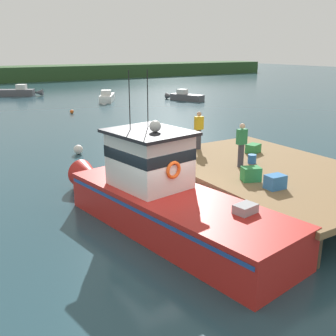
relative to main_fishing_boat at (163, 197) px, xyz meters
The scene contains 14 objects.
ground_plane 1.01m from the main_fishing_boat, behind, with size 200.00×200.00×0.00m, color #23424C.
dock 4.69m from the main_fishing_boat, ahead, with size 6.00×9.00×1.20m.
main_fishing_boat is the anchor object (origin of this frame).
crate_single_far 3.11m from the main_fishing_boat, 12.66° to the right, with size 0.60×0.44×0.47m, color #2D8442.
crate_stack_mid_dock 6.02m from the main_fishing_boat, 19.67° to the left, with size 0.60×0.44×0.37m, color #2D8442.
crate_single_by_cleat 3.55m from the main_fishing_boat, 27.89° to the right, with size 0.60×0.44×0.44m, color #3370B2.
bait_bucket 4.59m from the main_fishing_boat, 10.73° to the left, with size 0.32×0.32×0.34m, color #2866B2.
deckhand_by_the_boat 4.01m from the main_fishing_boat, 10.84° to the left, with size 0.36×0.22×1.63m.
deckhand_further_back 5.65m from the main_fishing_boat, 42.64° to the left, with size 0.36×0.22×1.63m.
moored_boat_off_the_point 31.60m from the main_fishing_boat, 54.71° to the left, with size 2.57×4.58×1.16m.
moored_boat_outer_mooring 31.19m from the main_fishing_boat, 69.81° to the left, with size 3.23×4.67×1.23m.
moored_boat_mid_harbor 39.57m from the main_fishing_boat, 84.16° to the left, with size 5.11×3.37×1.33m.
mooring_buoy_outer 24.06m from the main_fishing_boat, 77.96° to the left, with size 0.32×0.32×0.32m, color #EA5B19.
mooring_buoy_inshore 10.10m from the main_fishing_boat, 85.42° to the left, with size 0.51×0.51×0.51m, color silver.
Camera 1 is at (-5.82, -9.92, 5.44)m, focal length 42.63 mm.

